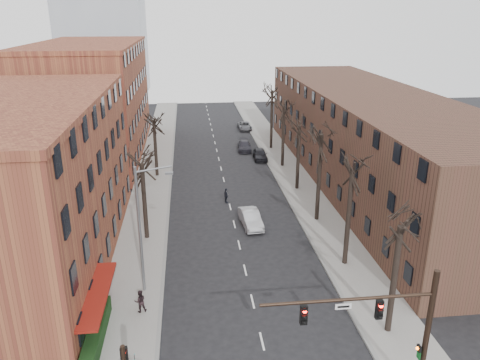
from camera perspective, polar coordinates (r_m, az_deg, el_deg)
name	(u,v)px	position (r m, az deg, el deg)	size (l,w,h in m)	color
sidewalk_left	(154,173)	(56.22, -10.41, 0.85)	(4.00, 90.00, 0.15)	gray
sidewalk_right	(287,168)	(57.29, 5.76, 1.44)	(4.00, 90.00, 0.15)	gray
building_left_near	(21,189)	(37.28, -25.17, -1.00)	(12.00, 26.00, 12.00)	brown
building_left_far	(93,102)	(64.25, -17.53, 9.02)	(12.00, 28.00, 14.00)	brown
building_right	(369,137)	(53.63, 15.48, 5.02)	(12.00, 50.00, 10.00)	#4A2D22
awning_left	(102,331)	(30.64, -16.44, -17.24)	(1.20, 7.00, 0.15)	maroon
hedge	(97,333)	(29.49, -17.09, -17.38)	(0.80, 6.00, 1.00)	#163412
tree_right_a	(387,332)	(30.74, 17.51, -17.23)	(5.20, 5.20, 10.00)	black
tree_right_b	(344,264)	(36.91, 12.61, -9.99)	(5.20, 5.20, 10.80)	black
tree_right_c	(316,220)	(43.68, 9.30, -4.87)	(5.20, 5.20, 11.60)	black
tree_right_d	(297,189)	(50.81, 6.94, -1.13)	(5.20, 5.20, 10.00)	black
tree_right_e	(282,166)	(58.16, 5.16, 1.67)	(5.20, 5.20, 10.80)	black
tree_right_f	(271,149)	(65.67, 3.79, 3.84)	(5.20, 5.20, 11.60)	black
tree_left_a	(147,239)	(40.55, -11.24, -7.03)	(5.20, 5.20, 9.50)	black
tree_left_b	(157,176)	(55.27, -10.05, 0.46)	(5.20, 5.20, 9.50)	black
signal_mast_arm	(397,326)	(23.77, 18.59, -16.47)	(8.14, 0.30, 7.20)	black
streetlight	(142,225)	(31.15, -11.86, -5.39)	(2.45, 0.22, 9.03)	slate
silver_sedan	(251,219)	(41.76, 1.31, -4.72)	(1.50, 4.31, 1.42)	#A4A6AB
parked_car_near	(260,154)	(60.53, 2.46, 3.16)	(1.66, 4.11, 1.40)	black
parked_car_mid	(244,146)	(64.53, 0.54, 4.18)	(1.77, 4.36, 1.26)	#222129
parked_car_far	(245,126)	(76.19, 0.57, 6.60)	(2.02, 4.37, 1.22)	slate
pedestrian_b	(140,301)	(31.03, -12.07, -14.24)	(0.73, 0.57, 1.50)	black
pedestrian_crossing	(226,196)	(46.65, -1.70, -1.92)	(0.91, 0.38, 1.55)	black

